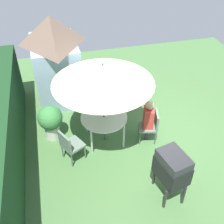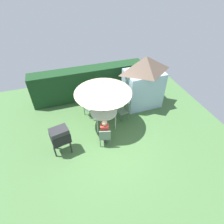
# 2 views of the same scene
# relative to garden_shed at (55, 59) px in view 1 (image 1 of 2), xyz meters

# --- Properties ---
(ground_plane) EXTENTS (11.00, 11.00, 0.00)m
(ground_plane) POSITION_rel_garden_shed_xyz_m (-2.46, -1.96, -1.36)
(ground_plane) COLOR #47703D
(hedge_backdrop) EXTENTS (5.99, 0.79, 1.71)m
(hedge_backdrop) POSITION_rel_garden_shed_xyz_m (-2.46, 1.54, -0.50)
(hedge_backdrop) COLOR #193D1E
(hedge_backdrop) RESTS_ON ground
(garden_shed) EXTENTS (1.95, 1.41, 2.66)m
(garden_shed) POSITION_rel_garden_shed_xyz_m (0.00, 0.00, 0.00)
(garden_shed) COLOR #9EBCD1
(garden_shed) RESTS_ON ground
(patio_table) EXTENTS (1.19, 1.19, 0.79)m
(patio_table) POSITION_rel_garden_shed_xyz_m (-2.33, -0.96, -0.64)
(patio_table) COLOR white
(patio_table) RESTS_ON ground
(patio_umbrella) EXTENTS (2.39, 2.39, 2.32)m
(patio_umbrella) POSITION_rel_garden_shed_xyz_m (-2.33, -0.96, 0.67)
(patio_umbrella) COLOR #4C4C51
(patio_umbrella) RESTS_ON ground
(bbq_grill) EXTENTS (0.79, 0.64, 1.20)m
(bbq_grill) POSITION_rel_garden_shed_xyz_m (-4.33, -1.92, -0.51)
(bbq_grill) COLOR black
(bbq_grill) RESTS_ON ground
(chair_near_shed) EXTENTS (0.56, 0.56, 0.90)m
(chair_near_shed) POSITION_rel_garden_shed_xyz_m (-2.62, -2.14, -0.84)
(chair_near_shed) COLOR slate
(chair_near_shed) RESTS_ON ground
(chair_far_side) EXTENTS (0.53, 0.53, 0.90)m
(chair_far_side) POSITION_rel_garden_shed_xyz_m (-1.27, -0.79, -0.84)
(chair_far_side) COLOR slate
(chair_far_side) RESTS_ON ground
(chair_toward_hedge) EXTENTS (0.62, 0.63, 0.90)m
(chair_toward_hedge) POSITION_rel_garden_shed_xyz_m (-2.83, 0.00, -0.84)
(chair_toward_hedge) COLOR slate
(chair_toward_hedge) RESTS_ON ground
(potted_plant_by_shed) EXTENTS (0.65, 0.65, 0.98)m
(potted_plant_by_shed) POSITION_rel_garden_shed_xyz_m (-1.87, 0.38, -0.79)
(potted_plant_by_shed) COLOR silver
(potted_plant_by_shed) RESTS_ON ground
(person_in_red) EXTENTS (0.39, 0.32, 1.26)m
(person_in_red) POSITION_rel_garden_shed_xyz_m (-2.60, -2.06, -0.58)
(person_in_red) COLOR #CC3D33
(person_in_red) RESTS_ON ground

